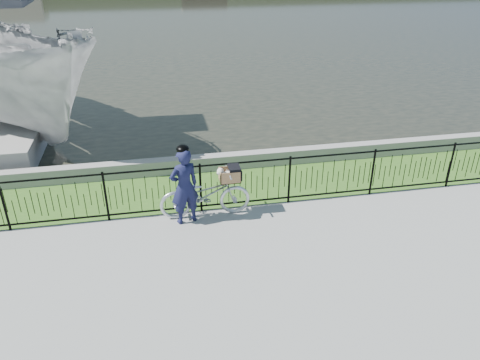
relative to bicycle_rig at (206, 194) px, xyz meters
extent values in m
plane|color=gray|center=(0.92, -1.40, -0.52)|extent=(120.00, 120.00, 0.00)
cube|color=#38621E|center=(0.92, 1.20, -0.52)|extent=(60.00, 2.00, 0.01)
plane|color=black|center=(0.92, 31.60, -0.52)|extent=(120.00, 120.00, 0.00)
cube|color=gray|center=(0.92, 2.20, -0.32)|extent=(60.00, 0.30, 0.40)
imported|color=silver|center=(-0.01, 0.00, -0.01)|extent=(1.95, 0.68, 1.02)
cube|color=black|center=(0.53, 0.00, 0.27)|extent=(0.38, 0.18, 0.02)
cube|color=#9D7248|center=(0.53, 0.00, 0.28)|extent=(0.44, 0.33, 0.01)
cube|color=#9D7248|center=(0.53, 0.16, 0.40)|extent=(0.44, 0.02, 0.27)
cube|color=#9D7248|center=(0.53, -0.16, 0.40)|extent=(0.44, 0.02, 0.27)
cube|color=#9D7248|center=(0.74, 0.00, 0.40)|extent=(0.02, 0.33, 0.27)
cube|color=#9D7248|center=(0.32, 0.00, 0.40)|extent=(0.01, 0.33, 0.27)
cube|color=black|center=(0.63, 0.00, 0.57)|extent=(0.24, 0.34, 0.06)
cube|color=black|center=(0.76, 0.00, 0.43)|extent=(0.02, 0.34, 0.22)
ellipsoid|color=silver|center=(0.51, 0.00, 0.40)|extent=(0.31, 0.22, 0.20)
sphere|color=silver|center=(0.33, -0.02, 0.52)|extent=(0.15, 0.15, 0.15)
sphere|color=silver|center=(0.28, -0.04, 0.49)|extent=(0.07, 0.07, 0.07)
sphere|color=black|center=(0.26, -0.05, 0.48)|extent=(0.02, 0.02, 0.02)
cone|color=#9B6640|center=(0.33, 0.04, 0.58)|extent=(0.06, 0.08, 0.08)
cone|color=#9B6640|center=(0.35, -0.06, 0.58)|extent=(0.06, 0.08, 0.08)
imported|color=#141738|center=(-0.45, -0.17, 0.32)|extent=(0.71, 0.57, 1.69)
ellipsoid|color=black|center=(-0.45, -0.17, 1.14)|extent=(0.26, 0.29, 0.18)
imported|color=#A9A9A9|center=(-5.18, 5.93, 1.25)|extent=(8.13, 9.46, 3.54)
camera|label=1|loc=(-0.94, -8.71, 4.90)|focal=35.00mm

